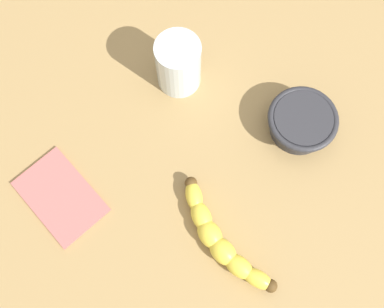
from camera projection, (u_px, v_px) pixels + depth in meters
wooden_tabletop at (235, 165)px, 85.01cm from camera, size 120.00×120.00×3.00cm
banana at (220, 240)px, 77.45cm from camera, size 22.29×10.79×3.73cm
smoothie_glass at (178, 65)px, 83.90cm from camera, size 8.16×8.16×11.15cm
ceramic_bowl at (301, 122)px, 82.70cm from camera, size 12.49×12.49×5.21cm
folded_napkin at (60, 196)px, 81.35cm from camera, size 17.64×13.90×0.60cm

